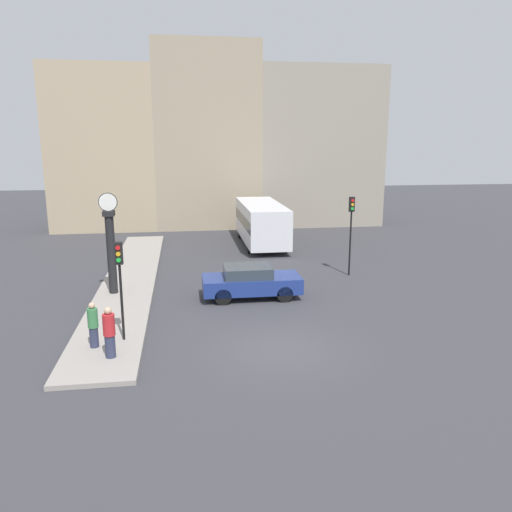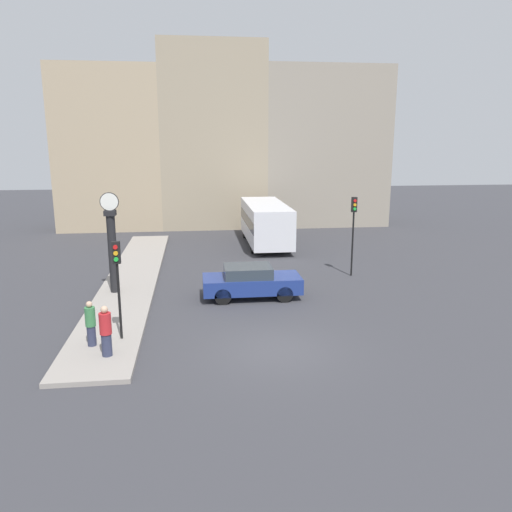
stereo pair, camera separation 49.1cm
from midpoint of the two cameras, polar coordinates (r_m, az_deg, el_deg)
The scene contains 10 objects.
ground_plane at distance 17.31m, azimuth 1.82°, elevation -10.52°, with size 120.00×120.00×0.00m, color #38383D.
sidewalk_corner at distance 26.05m, azimuth -14.72°, elevation -2.62°, with size 2.55×22.67×0.16m, color gray.
building_row at distance 41.51m, azimuth -4.50°, elevation 12.56°, with size 26.38×5.00×14.33m.
sedan_car at distance 22.40m, azimuth -1.24°, elevation -2.92°, with size 4.37×1.85×1.48m.
bus_distant at distance 33.77m, azimuth 0.19°, elevation 3.99°, with size 2.58×8.31×2.81m.
traffic_light_near at distance 17.52m, azimuth -16.09°, elevation -1.59°, with size 0.26×0.24×3.46m.
traffic_light_far at distance 26.13m, azimuth 10.30°, elevation 4.07°, with size 0.26×0.24×4.13m.
street_clock at distance 23.26m, azimuth -16.84°, elevation 1.05°, with size 0.82×0.50×4.55m.
pedestrian_green_hoodie at distance 17.68m, azimuth -18.88°, elevation -7.48°, with size 0.34×0.34×1.56m.
pedestrian_red_top at distance 16.71m, azimuth -17.24°, elevation -8.35°, with size 0.38×0.38×1.68m.
Camera 1 is at (-3.07, -15.59, 6.92)m, focal length 35.00 mm.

